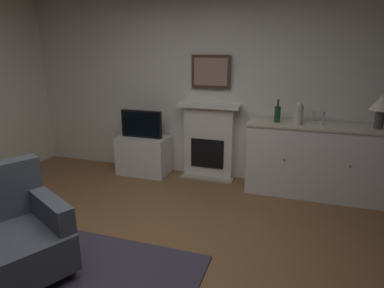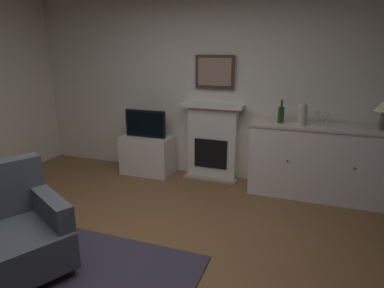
# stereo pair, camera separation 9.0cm
# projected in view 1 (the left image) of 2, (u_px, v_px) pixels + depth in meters

# --- Properties ---
(ground_plane) EXTENTS (5.77, 4.83, 0.10)m
(ground_plane) POSITION_uv_depth(u_px,v_px,m) (138.00, 275.00, 2.89)
(ground_plane) COLOR brown
(ground_plane) RESTS_ON ground
(wall_rear) EXTENTS (5.77, 0.06, 2.75)m
(wall_rear) POSITION_uv_depth(u_px,v_px,m) (211.00, 83.00, 4.66)
(wall_rear) COLOR silver
(wall_rear) RESTS_ON ground_plane
(area_rug) EXTENTS (2.59, 1.46, 0.02)m
(area_rug) POSITION_uv_depth(u_px,v_px,m) (40.00, 279.00, 2.76)
(area_rug) COLOR #383342
(area_rug) RESTS_ON ground_plane
(fireplace_unit) EXTENTS (0.87, 0.30, 1.10)m
(fireplace_unit) POSITION_uv_depth(u_px,v_px,m) (209.00, 141.00, 4.77)
(fireplace_unit) COLOR white
(fireplace_unit) RESTS_ON ground_plane
(framed_picture) EXTENTS (0.55, 0.04, 0.45)m
(framed_picture) POSITION_uv_depth(u_px,v_px,m) (211.00, 72.00, 4.54)
(framed_picture) COLOR #473323
(sideboard_cabinet) EXTENTS (1.73, 0.49, 0.94)m
(sideboard_cabinet) POSITION_uv_depth(u_px,v_px,m) (315.00, 161.00, 4.21)
(sideboard_cabinet) COLOR white
(sideboard_cabinet) RESTS_ON ground_plane
(table_lamp) EXTENTS (0.26, 0.26, 0.40)m
(table_lamp) POSITION_uv_depth(u_px,v_px,m) (382.00, 105.00, 3.80)
(table_lamp) COLOR #4C4742
(table_lamp) RESTS_ON sideboard_cabinet
(wine_bottle) EXTENTS (0.08, 0.08, 0.29)m
(wine_bottle) POSITION_uv_depth(u_px,v_px,m) (277.00, 114.00, 4.19)
(wine_bottle) COLOR #193F1E
(wine_bottle) RESTS_ON sideboard_cabinet
(wine_glass_left) EXTENTS (0.07, 0.07, 0.16)m
(wine_glass_left) POSITION_uv_depth(u_px,v_px,m) (313.00, 114.00, 4.09)
(wine_glass_left) COLOR silver
(wine_glass_left) RESTS_ON sideboard_cabinet
(wine_glass_center) EXTENTS (0.07, 0.07, 0.16)m
(wine_glass_center) POSITION_uv_depth(u_px,v_px,m) (323.00, 115.00, 4.02)
(wine_glass_center) COLOR silver
(wine_glass_center) RESTS_ON sideboard_cabinet
(vase_decorative) EXTENTS (0.11, 0.11, 0.28)m
(vase_decorative) POSITION_uv_depth(u_px,v_px,m) (299.00, 113.00, 4.06)
(vase_decorative) COLOR beige
(vase_decorative) RESTS_ON sideboard_cabinet
(tv_cabinet) EXTENTS (0.75, 0.42, 0.58)m
(tv_cabinet) POSITION_uv_depth(u_px,v_px,m) (143.00, 155.00, 4.99)
(tv_cabinet) COLOR white
(tv_cabinet) RESTS_ON ground_plane
(tv_set) EXTENTS (0.62, 0.07, 0.40)m
(tv_set) POSITION_uv_depth(u_px,v_px,m) (141.00, 124.00, 4.83)
(tv_set) COLOR black
(tv_set) RESTS_ON tv_cabinet
(armchair) EXTENTS (1.07, 1.05, 0.92)m
(armchair) POSITION_uv_depth(u_px,v_px,m) (9.00, 235.00, 2.71)
(armchair) COLOR #474C56
(armchair) RESTS_ON ground_plane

